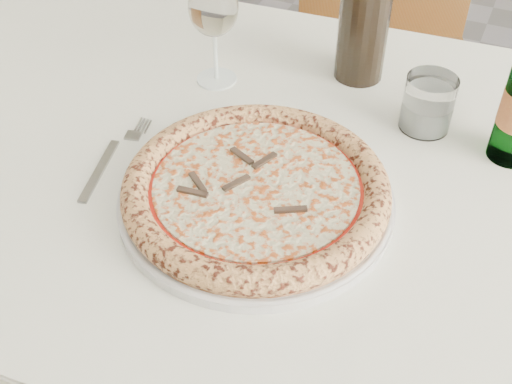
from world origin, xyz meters
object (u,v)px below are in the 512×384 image
Objects in this scene: chair_far at (386,30)px; plate at (256,198)px; wine_glass at (213,11)px; tumbler at (427,107)px; pizza at (256,188)px; dining_table at (284,205)px.

plate is at bearing -86.48° from chair_far.
wine_glass is (-0.18, 0.24, 0.11)m from plate.
wine_glass is 0.35m from tumbler.
tumbler is at bearing 58.01° from plate.
pizza is 2.00× the size of wine_glass.
plate is 2.08× the size of wine_glass.
dining_table is 0.14m from plate.
pizza is at bearing -120.00° from plate.
pizza is 4.12× the size of tumbler.
wine_glass reaches higher than plate.
wine_glass reaches higher than pizza.
wine_glass is at bearing -99.82° from chair_far.
chair_far is 0.78m from wine_glass.
chair_far reaches higher than wine_glass.
dining_table is at bearing -86.06° from chair_far.
pizza reaches higher than dining_table.
chair_far is at bearing 80.18° from wine_glass.
plate is (0.06, -0.93, 0.23)m from chair_far.
dining_table is at bearing -38.20° from wine_glass.
tumbler is (0.16, 0.25, 0.03)m from plate.
tumbler is (0.21, -0.68, 0.26)m from chair_far.
pizza is 0.31m from wine_glass.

